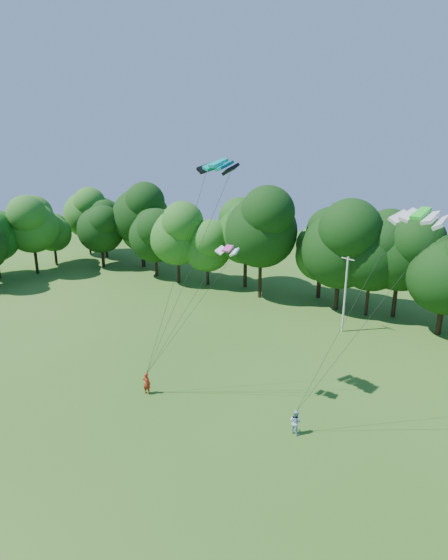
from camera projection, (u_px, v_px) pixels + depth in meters
The scene contains 9 objects.
ground at pixel (76, 487), 24.58m from camera, with size 160.00×160.00×0.00m, color #2A5B18.
utility_pole at pixel (345, 294), 44.35m from camera, with size 1.52×0.64×7.99m.
kite_flyer_left at pixel (147, 383), 33.72m from camera, with size 0.66×0.43×1.79m, color #A72715.
kite_flyer_right at pixel (295, 422), 29.03m from camera, with size 0.84×0.65×1.72m, color #A7C9E8.
kite_teal at pixel (218, 163), 28.57m from camera, with size 3.15×1.91×0.60m.
kite_green at pixel (421, 213), 24.94m from camera, with size 3.33×2.15×0.64m.
kite_pink at pixel (228, 248), 29.18m from camera, with size 1.62×0.87×0.37m.
tree_back_west at pixel (142, 223), 68.78m from camera, with size 7.66×7.66×11.14m.
tree_back_center at pixel (372, 250), 47.76m from camera, with size 8.42×8.42×12.25m.
Camera 1 is at (18.31, -11.84, 18.30)m, focal length 28.00 mm.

